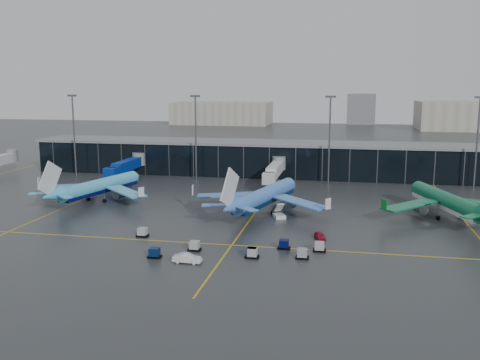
% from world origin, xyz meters
% --- Properties ---
extents(ground, '(600.00, 600.00, 0.00)m').
position_xyz_m(ground, '(0.00, 0.00, 0.00)').
color(ground, '#282B2D').
rests_on(ground, ground).
extents(terminal_pier, '(142.00, 17.00, 10.70)m').
position_xyz_m(terminal_pier, '(0.00, 62.00, 5.42)').
color(terminal_pier, black).
rests_on(terminal_pier, ground).
extents(jet_bridges, '(94.00, 27.50, 7.20)m').
position_xyz_m(jet_bridges, '(-35.00, 42.99, 4.55)').
color(jet_bridges, '#595B60').
rests_on(jet_bridges, ground).
extents(flood_masts, '(203.00, 0.50, 25.50)m').
position_xyz_m(flood_masts, '(5.00, 50.00, 13.81)').
color(flood_masts, '#595B60').
rests_on(flood_masts, ground).
extents(distant_hangars, '(260.00, 71.00, 22.00)m').
position_xyz_m(distant_hangars, '(49.94, 270.08, 8.79)').
color(distant_hangars, '#B2AD99').
rests_on(distant_hangars, ground).
extents(taxi_lines, '(220.00, 120.00, 0.02)m').
position_xyz_m(taxi_lines, '(10.00, 10.61, 0.01)').
color(taxi_lines, gold).
rests_on(taxi_lines, ground).
extents(airliner_arkefly, '(40.50, 43.84, 11.43)m').
position_xyz_m(airliner_arkefly, '(-30.17, 16.05, 5.72)').
color(airliner_arkefly, '#43ADDE').
rests_on(airliner_arkefly, ground).
extents(airliner_klm_near, '(43.07, 46.36, 11.90)m').
position_xyz_m(airliner_klm_near, '(12.11, 11.93, 5.95)').
color(airliner_klm_near, '#3F77D1').
rests_on(airliner_klm_near, ground).
extents(airliner_aer_lingus, '(43.45, 46.47, 11.71)m').
position_xyz_m(airliner_aer_lingus, '(51.48, 14.22, 5.86)').
color(airliner_aer_lingus, '#0C663D').
rests_on(airliner_aer_lingus, ground).
extents(baggage_carts, '(35.76, 13.07, 1.70)m').
position_xyz_m(baggage_carts, '(11.66, -18.83, 0.76)').
color(baggage_carts, black).
rests_on(baggage_carts, ground).
extents(mobile_airstair, '(3.28, 3.81, 3.45)m').
position_xyz_m(mobile_airstair, '(15.92, 6.63, 0.77)').
color(mobile_airstair, silver).
rests_on(mobile_airstair, ground).
extents(service_van_red, '(2.62, 4.13, 1.31)m').
position_xyz_m(service_van_red, '(25.44, -8.19, 0.66)').
color(service_van_red, '#A10C2D').
rests_on(service_van_red, ground).
extents(service_van_white, '(4.77, 1.73, 1.56)m').
position_xyz_m(service_van_white, '(4.92, -25.89, 0.78)').
color(service_van_white, silver).
rests_on(service_van_white, ground).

